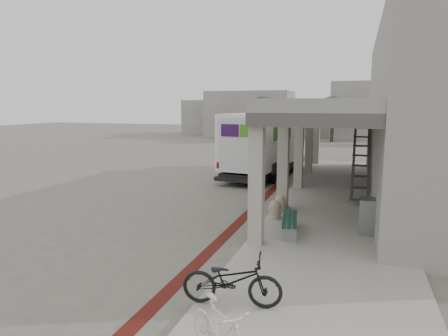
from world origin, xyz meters
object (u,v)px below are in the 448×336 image
(fedex_truck, at_px, (265,142))
(bench, at_px, (290,222))
(bicycle_black, at_px, (232,280))
(bicycle_cream, at_px, (221,335))
(utility_cabinet, at_px, (368,216))

(fedex_truck, xyz_separation_m, bench, (3.03, -10.07, -1.39))
(bicycle_black, relative_size, bicycle_cream, 1.14)
(utility_cabinet, relative_size, bicycle_black, 0.55)
(bicycle_black, bearing_deg, fedex_truck, 1.87)
(bicycle_black, height_order, bicycle_cream, bicycle_cream)
(utility_cabinet, bearing_deg, bench, -160.87)
(fedex_truck, xyz_separation_m, bicycle_cream, (3.10, -16.52, -1.21))
(bench, xyz_separation_m, bicycle_cream, (0.07, -6.45, 0.18))
(fedex_truck, relative_size, bicycle_black, 4.35)
(bicycle_cream, bearing_deg, utility_cabinet, 22.51)
(fedex_truck, distance_m, bicycle_cream, 16.85)
(fedex_truck, bearing_deg, bench, -67.15)
(fedex_truck, relative_size, utility_cabinet, 7.91)
(utility_cabinet, distance_m, bicycle_black, 5.92)
(fedex_truck, bearing_deg, bicycle_black, -73.50)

